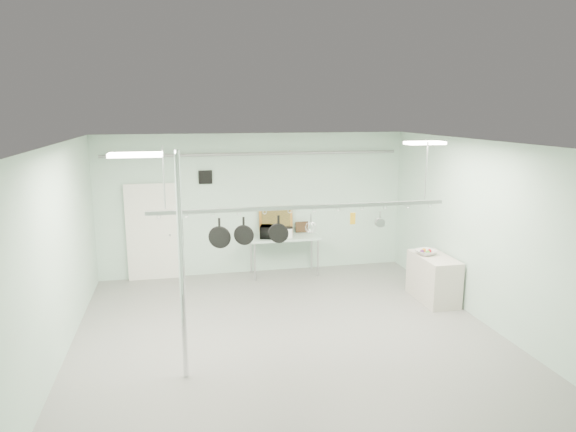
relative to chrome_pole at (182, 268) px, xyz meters
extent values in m
plane|color=gray|center=(1.70, 0.60, -1.60)|extent=(8.00, 8.00, 0.00)
cube|color=silver|center=(1.70, 0.60, 1.59)|extent=(7.00, 8.00, 0.02)
cube|color=#9EBEAE|center=(1.70, 4.59, 0.00)|extent=(7.00, 0.02, 3.20)
cube|color=#9EBEAE|center=(5.19, 0.60, 0.00)|extent=(0.02, 8.00, 3.20)
cube|color=silver|center=(-0.60, 4.54, -0.55)|extent=(1.10, 0.10, 2.20)
cube|color=black|center=(0.60, 4.57, 0.65)|extent=(0.30, 0.04, 0.30)
cylinder|color=gray|center=(1.70, 4.50, 1.15)|extent=(6.60, 0.07, 0.07)
cylinder|color=silver|center=(0.00, 0.00, 0.00)|extent=(0.08, 0.08, 3.20)
cube|color=#B1D0C0|center=(2.30, 4.20, -0.72)|extent=(1.60, 0.70, 0.05)
cylinder|color=#B7B7BC|center=(1.58, 3.92, -1.17)|extent=(0.04, 0.04, 0.86)
cylinder|color=#B7B7BC|center=(1.58, 4.48, -1.17)|extent=(0.04, 0.04, 0.86)
cylinder|color=#B7B7BC|center=(3.02, 3.92, -1.17)|extent=(0.04, 0.04, 0.86)
cylinder|color=#B7B7BC|center=(3.02, 4.48, -1.17)|extent=(0.04, 0.04, 0.86)
cube|color=beige|center=(4.85, 2.00, -1.15)|extent=(0.60, 1.20, 0.90)
cube|color=#B7B7BC|center=(1.90, 0.90, 0.60)|extent=(4.80, 0.06, 0.06)
cylinder|color=#B7B7BC|center=(-0.20, 0.90, 1.10)|extent=(0.02, 0.02, 0.94)
cylinder|color=#B7B7BC|center=(4.00, 0.90, 1.10)|extent=(0.02, 0.02, 0.94)
cube|color=white|center=(-0.50, -0.20, 1.56)|extent=(0.65, 0.30, 0.05)
cube|color=white|center=(4.10, 1.20, 1.56)|extent=(0.65, 0.30, 0.05)
imported|color=black|center=(2.00, 4.10, -0.56)|extent=(0.58, 0.47, 0.28)
cylinder|color=white|center=(2.39, 4.05, -0.59)|extent=(0.18, 0.18, 0.22)
cube|color=#C17A33|center=(2.17, 4.50, -0.41)|extent=(0.78, 0.14, 0.58)
cube|color=#352212|center=(2.79, 4.50, -0.57)|extent=(0.30, 0.09, 0.25)
imported|color=silver|center=(4.73, 2.15, -0.65)|extent=(0.47, 0.47, 0.10)
camera|label=1|loc=(0.00, -6.82, 2.10)|focal=32.00mm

